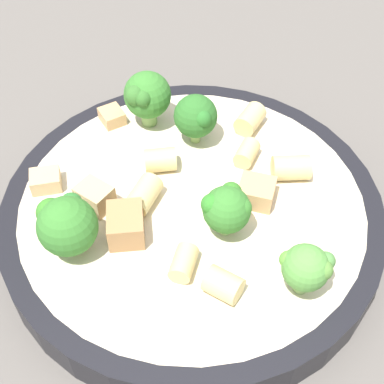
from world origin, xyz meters
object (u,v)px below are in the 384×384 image
object	(u,v)px
broccoli_floret_2	(147,96)
chicken_chunk_2	(95,196)
rigatoni_4	(144,191)
chicken_chunk_0	(126,225)
rigatoni_3	(250,119)
rigatoni_6	(223,285)
broccoli_floret_3	(227,208)
rigatoni_5	(291,168)
chicken_chunk_3	(256,188)
chicken_chunk_4	(112,116)
broccoli_floret_0	(307,268)
rigatoni_0	(247,153)
broccoli_floret_4	(195,117)
chicken_chunk_1	(46,181)
rigatoni_2	(184,263)
rigatoni_1	(160,160)
broccoli_floret_1	(66,224)
pasta_bowl	(192,213)

from	to	relation	value
broccoli_floret_2	chicken_chunk_2	bearing A→B (deg)	67.17
rigatoni_4	chicken_chunk_0	world-z (taller)	chicken_chunk_0
rigatoni_3	rigatoni_6	bearing A→B (deg)	77.39
broccoli_floret_3	rigatoni_5	world-z (taller)	broccoli_floret_3
chicken_chunk_3	chicken_chunk_4	bearing A→B (deg)	-39.00
broccoli_floret_0	rigatoni_0	world-z (taller)	broccoli_floret_0
broccoli_floret_0	rigatoni_5	world-z (taller)	broccoli_floret_0
broccoli_floret_4	chicken_chunk_1	size ratio (longest dim) A/B	1.95
rigatoni_0	chicken_chunk_2	bearing A→B (deg)	19.91
rigatoni_0	rigatoni_3	bearing A→B (deg)	-100.19
rigatoni_4	chicken_chunk_3	xyz separation A→B (m)	(-0.08, 0.00, -0.00)
rigatoni_2	rigatoni_1	bearing A→B (deg)	-81.12
broccoli_floret_4	rigatoni_4	distance (m)	0.07
broccoli_floret_0	chicken_chunk_3	xyz separation A→B (m)	(0.02, -0.07, -0.01)
broccoli_floret_1	rigatoni_4	xyz separation A→B (m)	(-0.04, -0.04, -0.02)
rigatoni_2	rigatoni_6	size ratio (longest dim) A/B	1.04
broccoli_floret_2	rigatoni_0	xyz separation A→B (m)	(-0.07, 0.04, -0.02)
broccoli_floret_4	rigatoni_3	world-z (taller)	broccoli_floret_4
broccoli_floret_3	rigatoni_5	size ratio (longest dim) A/B	1.42
chicken_chunk_0	chicken_chunk_1	world-z (taller)	chicken_chunk_0
broccoli_floret_2	broccoli_floret_4	bearing A→B (deg)	148.91
chicken_chunk_3	broccoli_floret_1	bearing A→B (deg)	17.48
rigatoni_2	chicken_chunk_2	distance (m)	0.08
rigatoni_1	rigatoni_6	bearing A→B (deg)	109.10
pasta_bowl	rigatoni_0	bearing A→B (deg)	-136.84
rigatoni_3	rigatoni_6	world-z (taller)	same
pasta_bowl	rigatoni_1	distance (m)	0.04
rigatoni_2	chicken_chunk_0	distance (m)	0.05
broccoli_floret_0	rigatoni_6	bearing A→B (deg)	0.38
broccoli_floret_2	chicken_chunk_4	size ratio (longest dim) A/B	2.40
broccoli_floret_1	chicken_chunk_2	distance (m)	0.04
broccoli_floret_2	rigatoni_1	bearing A→B (deg)	100.59
rigatoni_1	chicken_chunk_2	size ratio (longest dim) A/B	0.97
chicken_chunk_0	chicken_chunk_4	bearing A→B (deg)	-82.15
chicken_chunk_2	chicken_chunk_3	xyz separation A→B (m)	(-0.11, -0.00, -0.00)
broccoli_floret_2	chicken_chunk_0	xyz separation A→B (m)	(0.01, 0.11, -0.02)
rigatoni_0	chicken_chunk_0	distance (m)	0.11
rigatoni_2	rigatoni_5	bearing A→B (deg)	-135.94
broccoli_floret_0	rigatoni_3	bearing A→B (deg)	-84.47
rigatoni_2	chicken_chunk_2	xyz separation A→B (m)	(0.06, -0.05, 0.00)
broccoli_floret_4	rigatoni_0	bearing A→B (deg)	148.56
broccoli_floret_3	rigatoni_4	bearing A→B (deg)	-29.34
rigatoni_4	rigatoni_6	distance (m)	0.09
chicken_chunk_0	chicken_chunk_4	xyz separation A→B (m)	(0.02, -0.11, -0.00)
rigatoni_3	broccoli_floret_2	bearing A→B (deg)	-5.81
rigatoni_3	chicken_chunk_0	size ratio (longest dim) A/B	0.87
rigatoni_1	rigatoni_4	size ratio (longest dim) A/B	0.81
broccoli_floret_1	rigatoni_2	distance (m)	0.07
broccoli_floret_1	rigatoni_3	xyz separation A→B (m)	(-0.12, -0.11, -0.02)
pasta_bowl	rigatoni_3	size ratio (longest dim) A/B	10.72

